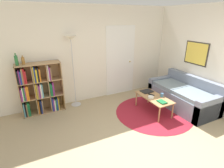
{
  "coord_description": "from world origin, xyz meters",
  "views": [
    {
      "loc": [
        -1.73,
        -1.88,
        2.28
      ],
      "look_at": [
        -0.07,
        1.46,
        0.85
      ],
      "focal_mm": 28.0,
      "sensor_mm": 36.0,
      "label": 1
    }
  ],
  "objects_px": {
    "couch": "(184,96)",
    "coffee_table": "(154,98)",
    "laptop": "(147,91)",
    "cup": "(162,95)",
    "bookshelf": "(39,89)",
    "floor_lamp": "(72,49)",
    "bottle_left": "(16,60)",
    "bowl": "(151,97)",
    "bottle_middle": "(23,61)"
  },
  "relations": [
    {
      "from": "couch",
      "to": "coffee_table",
      "type": "distance_m",
      "value": 0.95
    },
    {
      "from": "couch",
      "to": "laptop",
      "type": "distance_m",
      "value": 1.02
    },
    {
      "from": "cup",
      "to": "laptop",
      "type": "bearing_deg",
      "value": 108.51
    },
    {
      "from": "bookshelf",
      "to": "coffee_table",
      "type": "distance_m",
      "value": 2.85
    },
    {
      "from": "floor_lamp",
      "to": "bottle_left",
      "type": "bearing_deg",
      "value": -179.19
    },
    {
      "from": "bowl",
      "to": "bottle_left",
      "type": "distance_m",
      "value": 3.21
    },
    {
      "from": "bottle_left",
      "to": "cup",
      "type": "bearing_deg",
      "value": -23.13
    },
    {
      "from": "floor_lamp",
      "to": "coffee_table",
      "type": "height_order",
      "value": "floor_lamp"
    },
    {
      "from": "bottle_left",
      "to": "bowl",
      "type": "bearing_deg",
      "value": -24.27
    },
    {
      "from": "bookshelf",
      "to": "couch",
      "type": "height_order",
      "value": "bookshelf"
    },
    {
      "from": "bookshelf",
      "to": "cup",
      "type": "bearing_deg",
      "value": -26.17
    },
    {
      "from": "couch",
      "to": "bottle_left",
      "type": "height_order",
      "value": "bottle_left"
    },
    {
      "from": "couch",
      "to": "laptop",
      "type": "bearing_deg",
      "value": 153.93
    },
    {
      "from": "couch",
      "to": "floor_lamp",
      "type": "bearing_deg",
      "value": 152.53
    },
    {
      "from": "bookshelf",
      "to": "bowl",
      "type": "relative_size",
      "value": 8.95
    },
    {
      "from": "coffee_table",
      "to": "laptop",
      "type": "bearing_deg",
      "value": 83.95
    },
    {
      "from": "bottle_middle",
      "to": "couch",
      "type": "bearing_deg",
      "value": -20.2
    },
    {
      "from": "bookshelf",
      "to": "couch",
      "type": "relative_size",
      "value": 0.71
    },
    {
      "from": "bookshelf",
      "to": "coffee_table",
      "type": "bearing_deg",
      "value": -26.29
    },
    {
      "from": "coffee_table",
      "to": "bottle_left",
      "type": "height_order",
      "value": "bottle_left"
    },
    {
      "from": "bowl",
      "to": "bottle_middle",
      "type": "bearing_deg",
      "value": 154.15
    },
    {
      "from": "coffee_table",
      "to": "laptop",
      "type": "height_order",
      "value": "laptop"
    },
    {
      "from": "floor_lamp",
      "to": "bottle_left",
      "type": "relative_size",
      "value": 6.82
    },
    {
      "from": "couch",
      "to": "coffee_table",
      "type": "relative_size",
      "value": 1.78
    },
    {
      "from": "cup",
      "to": "bottle_middle",
      "type": "height_order",
      "value": "bottle_middle"
    },
    {
      "from": "bookshelf",
      "to": "bottle_middle",
      "type": "distance_m",
      "value": 0.78
    },
    {
      "from": "floor_lamp",
      "to": "bottle_middle",
      "type": "relative_size",
      "value": 9.13
    },
    {
      "from": "laptop",
      "to": "bottle_left",
      "type": "xyz_separation_m",
      "value": [
        -2.95,
        0.9,
        0.96
      ]
    },
    {
      "from": "couch",
      "to": "bottle_left",
      "type": "xyz_separation_m",
      "value": [
        -3.86,
        1.34,
        1.1
      ]
    },
    {
      "from": "floor_lamp",
      "to": "bottle_middle",
      "type": "distance_m",
      "value": 1.13
    },
    {
      "from": "bookshelf",
      "to": "laptop",
      "type": "height_order",
      "value": "bookshelf"
    },
    {
      "from": "laptop",
      "to": "bottle_left",
      "type": "relative_size",
      "value": 1.15
    },
    {
      "from": "couch",
      "to": "coffee_table",
      "type": "height_order",
      "value": "couch"
    },
    {
      "from": "bookshelf",
      "to": "cup",
      "type": "height_order",
      "value": "bookshelf"
    },
    {
      "from": "laptop",
      "to": "floor_lamp",
      "type": "bearing_deg",
      "value": 151.8
    },
    {
      "from": "floor_lamp",
      "to": "bottle_middle",
      "type": "xyz_separation_m",
      "value": [
        -1.12,
        0.01,
        -0.19
      ]
    },
    {
      "from": "bookshelf",
      "to": "floor_lamp",
      "type": "relative_size",
      "value": 0.68
    },
    {
      "from": "bookshelf",
      "to": "bowl",
      "type": "bearing_deg",
      "value": -27.77
    },
    {
      "from": "floor_lamp",
      "to": "bowl",
      "type": "bearing_deg",
      "value": -39.48
    },
    {
      "from": "laptop",
      "to": "bowl",
      "type": "height_order",
      "value": "bowl"
    },
    {
      "from": "cup",
      "to": "couch",
      "type": "bearing_deg",
      "value": -1.4
    },
    {
      "from": "coffee_table",
      "to": "bottle_left",
      "type": "xyz_separation_m",
      "value": [
        -2.92,
        1.24,
        1.02
      ]
    },
    {
      "from": "bookshelf",
      "to": "bottle_left",
      "type": "height_order",
      "value": "bottle_left"
    },
    {
      "from": "couch",
      "to": "bottle_middle",
      "type": "distance_m",
      "value": 4.11
    },
    {
      "from": "bookshelf",
      "to": "floor_lamp",
      "type": "height_order",
      "value": "floor_lamp"
    },
    {
      "from": "cup",
      "to": "bowl",
      "type": "bearing_deg",
      "value": 168.65
    },
    {
      "from": "coffee_table",
      "to": "bookshelf",
      "type": "bearing_deg",
      "value": 153.71
    },
    {
      "from": "floor_lamp",
      "to": "cup",
      "type": "distance_m",
      "value": 2.53
    },
    {
      "from": "bowl",
      "to": "cup",
      "type": "xyz_separation_m",
      "value": [
        0.29,
        -0.06,
        0.02
      ]
    },
    {
      "from": "laptop",
      "to": "cup",
      "type": "relative_size",
      "value": 3.38
    }
  ]
}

